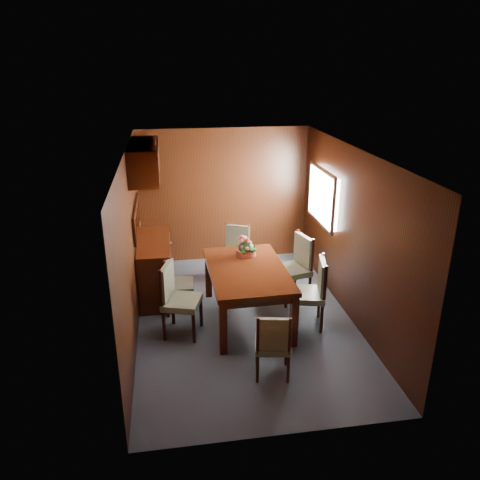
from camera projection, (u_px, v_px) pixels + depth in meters
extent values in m
plane|color=#3D4753|center=(245.00, 319.00, 6.72)|extent=(4.50, 4.50, 0.00)
cube|color=black|center=(131.00, 248.00, 6.06)|extent=(0.02, 4.50, 2.40)
cube|color=black|center=(351.00, 235.00, 6.50)|extent=(0.02, 4.50, 2.40)
cube|color=black|center=(224.00, 196.00, 8.35)|extent=(3.00, 0.02, 2.40)
cube|color=black|center=(287.00, 331.00, 4.21)|extent=(3.00, 0.02, 2.40)
cube|color=black|center=(245.00, 152.00, 5.85)|extent=(3.00, 4.50, 0.02)
cube|color=white|center=(325.00, 196.00, 7.42)|extent=(0.14, 1.10, 0.80)
cube|color=#B2B2B7|center=(321.00, 196.00, 7.41)|extent=(0.04, 1.20, 0.90)
cube|color=black|center=(137.00, 218.00, 6.96)|extent=(0.03, 1.36, 0.41)
cube|color=silver|center=(138.00, 218.00, 6.96)|extent=(0.01, 1.30, 0.35)
cube|color=black|center=(144.00, 161.00, 6.68)|extent=(0.40, 1.40, 0.50)
cube|color=black|center=(155.00, 267.00, 7.29)|extent=(0.48, 1.40, 0.90)
cube|color=black|center=(223.00, 328.00, 5.81)|extent=(0.10, 0.10, 0.73)
cube|color=black|center=(294.00, 321.00, 5.97)|extent=(0.10, 0.10, 0.73)
cube|color=black|center=(208.00, 275.00, 7.23)|extent=(0.10, 0.10, 0.73)
cube|color=black|center=(266.00, 271.00, 7.39)|extent=(0.10, 0.10, 0.73)
cube|color=black|center=(247.00, 276.00, 6.49)|extent=(0.96, 1.58, 0.11)
cube|color=black|center=(247.00, 271.00, 6.46)|extent=(1.09, 1.71, 0.06)
cylinder|color=black|center=(173.00, 311.00, 6.52)|extent=(0.05, 0.05, 0.41)
cylinder|color=black|center=(164.00, 327.00, 6.14)|extent=(0.05, 0.05, 0.41)
cylinder|color=black|center=(201.00, 313.00, 6.47)|extent=(0.05, 0.05, 0.41)
cylinder|color=black|center=(194.00, 329.00, 6.08)|extent=(0.05, 0.05, 0.41)
cube|color=slate|center=(182.00, 302.00, 6.21)|extent=(0.59, 0.60, 0.08)
cylinder|color=black|center=(170.00, 276.00, 6.33)|extent=(0.05, 0.05, 0.55)
cylinder|color=black|center=(161.00, 290.00, 5.94)|extent=(0.05, 0.05, 0.55)
cube|color=slate|center=(167.00, 281.00, 6.12)|extent=(0.19, 0.44, 0.46)
cylinder|color=black|center=(169.00, 294.00, 7.04)|extent=(0.04, 0.04, 0.35)
cylinder|color=black|center=(168.00, 306.00, 6.70)|extent=(0.04, 0.04, 0.35)
cylinder|color=black|center=(192.00, 293.00, 7.07)|extent=(0.04, 0.04, 0.35)
cylinder|color=black|center=(192.00, 305.00, 6.74)|extent=(0.04, 0.04, 0.35)
cube|color=slate|center=(179.00, 285.00, 6.80)|extent=(0.42, 0.44, 0.07)
cylinder|color=black|center=(166.00, 266.00, 6.87)|extent=(0.04, 0.04, 0.47)
cylinder|color=black|center=(165.00, 277.00, 6.53)|extent=(0.04, 0.04, 0.47)
cube|color=slate|center=(167.00, 270.00, 6.70)|extent=(0.07, 0.38, 0.40)
cylinder|color=black|center=(322.00, 320.00, 6.30)|extent=(0.05, 0.05, 0.40)
cylinder|color=black|center=(319.00, 305.00, 6.69)|extent=(0.05, 0.05, 0.40)
cylinder|color=black|center=(292.00, 319.00, 6.33)|extent=(0.05, 0.05, 0.40)
cylinder|color=black|center=(291.00, 304.00, 6.71)|extent=(0.05, 0.05, 0.40)
cube|color=slate|center=(307.00, 295.00, 6.41)|extent=(0.55, 0.57, 0.08)
cylinder|color=black|center=(325.00, 284.00, 6.11)|extent=(0.05, 0.05, 0.54)
cylinder|color=black|center=(322.00, 271.00, 6.49)|extent=(0.05, 0.05, 0.54)
cube|color=slate|center=(322.00, 276.00, 6.29)|extent=(0.16, 0.44, 0.46)
cylinder|color=black|center=(310.00, 290.00, 7.11)|extent=(0.05, 0.05, 0.42)
cylinder|color=black|center=(295.00, 279.00, 7.47)|extent=(0.05, 0.05, 0.42)
cylinder|color=black|center=(286.00, 295.00, 6.95)|extent=(0.05, 0.05, 0.42)
cylinder|color=black|center=(273.00, 283.00, 7.31)|extent=(0.05, 0.05, 0.42)
cube|color=slate|center=(292.00, 270.00, 7.11)|extent=(0.58, 0.60, 0.09)
cylinder|color=black|center=(312.00, 256.00, 6.91)|extent=(0.05, 0.05, 0.56)
cylinder|color=black|center=(297.00, 247.00, 7.27)|extent=(0.05, 0.05, 0.56)
cube|color=slate|center=(303.00, 250.00, 7.08)|extent=(0.18, 0.45, 0.47)
cylinder|color=black|center=(257.00, 370.00, 5.34)|extent=(0.04, 0.04, 0.34)
cylinder|color=black|center=(288.00, 370.00, 5.33)|extent=(0.04, 0.04, 0.34)
cylinder|color=black|center=(257.00, 352.00, 5.65)|extent=(0.04, 0.04, 0.34)
cylinder|color=black|center=(286.00, 353.00, 5.65)|extent=(0.04, 0.04, 0.34)
cube|color=slate|center=(273.00, 345.00, 5.41)|extent=(0.47, 0.46, 0.07)
cylinder|color=black|center=(258.00, 336.00, 5.17)|extent=(0.04, 0.04, 0.46)
cylinder|color=black|center=(290.00, 336.00, 5.16)|extent=(0.04, 0.04, 0.46)
cube|color=slate|center=(274.00, 334.00, 5.17)|extent=(0.37, 0.12, 0.39)
cylinder|color=black|center=(249.00, 266.00, 7.99)|extent=(0.04, 0.04, 0.37)
cylinder|color=black|center=(227.00, 264.00, 8.07)|extent=(0.04, 0.04, 0.37)
cylinder|color=black|center=(244.00, 275.00, 7.66)|extent=(0.04, 0.04, 0.37)
cylinder|color=black|center=(222.00, 272.00, 7.74)|extent=(0.04, 0.04, 0.37)
cube|color=slate|center=(235.00, 256.00, 7.77)|extent=(0.56, 0.55, 0.08)
cylinder|color=black|center=(249.00, 239.00, 7.82)|extent=(0.04, 0.04, 0.50)
cylinder|color=black|center=(227.00, 237.00, 7.90)|extent=(0.04, 0.04, 0.50)
cube|color=slate|center=(238.00, 237.00, 7.83)|extent=(0.39, 0.20, 0.42)
cylinder|color=#B85438|center=(246.00, 252.00, 6.87)|extent=(0.29, 0.29, 0.09)
sphere|color=#1D4E1A|center=(246.00, 248.00, 6.84)|extent=(0.22, 0.22, 0.22)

